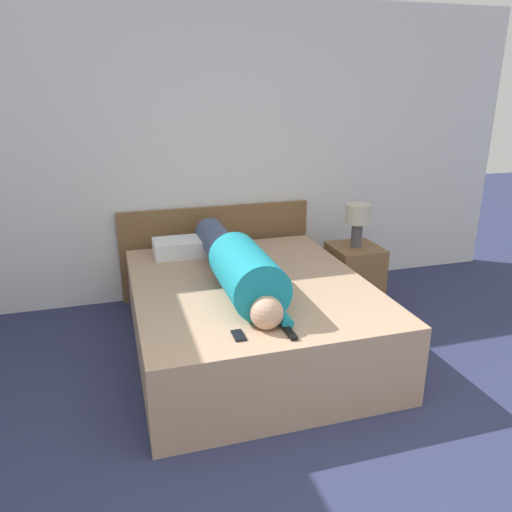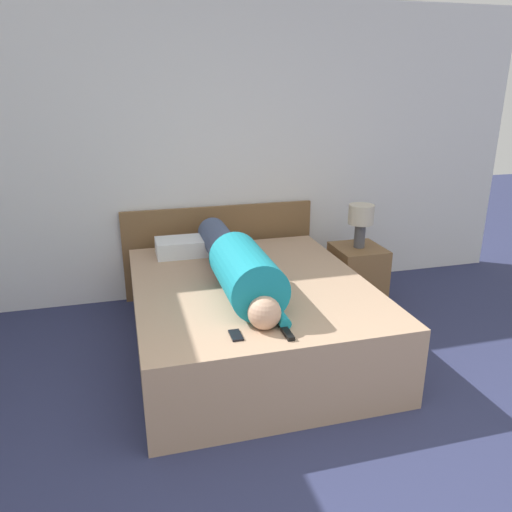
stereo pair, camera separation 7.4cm
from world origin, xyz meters
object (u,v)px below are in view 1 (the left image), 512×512
at_px(nightstand, 354,275).
at_px(table_lamp, 358,218).
at_px(tv_remote, 290,333).
at_px(cell_phone, 239,335).
at_px(pillow_near_headboard, 188,247).
at_px(person_lying, 238,265).
at_px(bed, 250,316).

height_order(nightstand, table_lamp, table_lamp).
bearing_deg(tv_remote, table_lamp, 50.67).
relative_size(tv_remote, cell_phone, 1.15).
distance_m(nightstand, pillow_near_headboard, 1.50).
xyz_separation_m(table_lamp, tv_remote, (-1.13, -1.37, -0.25)).
relative_size(nightstand, table_lamp, 1.43).
distance_m(nightstand, person_lying, 1.42).
bearing_deg(cell_phone, person_lying, 75.71).
distance_m(bed, pillow_near_headboard, 0.88).
relative_size(person_lying, pillow_near_headboard, 3.08).
bearing_deg(pillow_near_headboard, nightstand, -8.25).
bearing_deg(person_lying, bed, 22.12).
bearing_deg(table_lamp, bed, -154.39).
distance_m(bed, tv_remote, 0.88).
bearing_deg(nightstand, pillow_near_headboard, 171.75).
xyz_separation_m(tv_remote, cell_phone, (-0.29, 0.07, -0.01)).
bearing_deg(person_lying, nightstand, 25.32).
bearing_deg(nightstand, cell_phone, -137.22).
xyz_separation_m(bed, nightstand, (1.12, 0.54, 0.00)).
height_order(bed, nightstand, nightstand).
height_order(tv_remote, cell_phone, tv_remote).
xyz_separation_m(person_lying, tv_remote, (0.10, -0.79, -0.15)).
bearing_deg(bed, person_lying, -157.88).
height_order(person_lying, cell_phone, person_lying).
bearing_deg(tv_remote, cell_phone, 166.76).
height_order(table_lamp, pillow_near_headboard, table_lamp).
relative_size(bed, table_lamp, 5.24).
height_order(bed, table_lamp, table_lamp).
height_order(bed, pillow_near_headboard, pillow_near_headboard).
bearing_deg(bed, table_lamp, 25.61).
relative_size(pillow_near_headboard, tv_remote, 3.81).
distance_m(pillow_near_headboard, cell_phone, 1.52).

